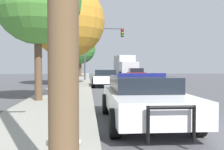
# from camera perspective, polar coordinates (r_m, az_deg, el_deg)

# --- Properties ---
(sidewalk_left) EXTENTS (3.00, 110.00, 0.13)m
(sidewalk_left) POSITION_cam_1_polar(r_m,az_deg,el_deg) (6.30, -16.73, -12.48)
(sidewalk_left) COLOR #99968C
(sidewalk_left) RESTS_ON ground_plane
(police_car) EXTENTS (2.17, 5.35, 1.41)m
(police_car) POSITION_cam_1_polar(r_m,az_deg,el_deg) (8.06, 6.30, -4.55)
(police_car) COLOR white
(police_car) RESTS_ON ground_plane
(fire_hydrant) EXTENTS (0.51, 0.22, 0.71)m
(fire_hydrant) POSITION_cam_1_polar(r_m,az_deg,el_deg) (4.33, -9.80, -12.98)
(fire_hydrant) COLOR #B7BCC1
(fire_hydrant) RESTS_ON sidewalk_left
(traffic_light) EXTENTS (4.28, 0.35, 5.71)m
(traffic_light) POSITION_cam_1_polar(r_m,az_deg,el_deg) (30.37, -2.49, 6.59)
(traffic_light) COLOR #424247
(traffic_light) RESTS_ON sidewalk_left
(car_background_midblock) EXTENTS (2.15, 4.63, 1.34)m
(car_background_midblock) POSITION_cam_1_polar(r_m,az_deg,el_deg) (22.30, -1.44, -0.51)
(car_background_midblock) COLOR silver
(car_background_midblock) RESTS_ON ground_plane
(car_background_oncoming) EXTENTS (2.21, 4.27, 1.40)m
(car_background_oncoming) POSITION_cam_1_polar(r_m,az_deg,el_deg) (32.92, 4.90, 0.27)
(car_background_oncoming) COLOR maroon
(car_background_oncoming) RESTS_ON ground_plane
(box_truck) EXTENTS (2.79, 7.40, 3.16)m
(box_truck) POSITION_cam_1_polar(r_m,az_deg,el_deg) (40.24, 2.67, 1.88)
(box_truck) COLOR #B7B7BC
(box_truck) RESTS_ON ground_plane
(tree_sidewalk_far) EXTENTS (4.53, 4.53, 6.39)m
(tree_sidewalk_far) POSITION_cam_1_polar(r_m,az_deg,el_deg) (42.00, -6.50, 5.35)
(tree_sidewalk_far) COLOR brown
(tree_sidewalk_far) RESTS_ON sidewalk_left
(tree_sidewalk_mid) EXTENTS (6.16, 6.16, 8.36)m
(tree_sidewalk_mid) POSITION_cam_1_polar(r_m,az_deg,el_deg) (24.06, -8.97, 10.81)
(tree_sidewalk_mid) COLOR brown
(tree_sidewalk_mid) RESTS_ON sidewalk_left
(tree_sidewalk_near) EXTENTS (3.78, 3.78, 6.20)m
(tree_sidewalk_near) POSITION_cam_1_polar(r_m,az_deg,el_deg) (12.90, -14.85, 14.34)
(tree_sidewalk_near) COLOR brown
(tree_sidewalk_near) RESTS_ON sidewalk_left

